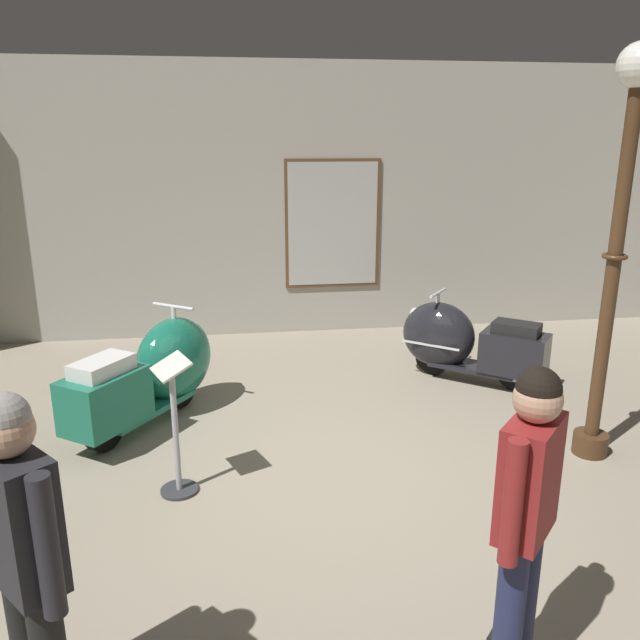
# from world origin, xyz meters

# --- Properties ---
(ground_plane) EXTENTS (60.00, 60.00, 0.00)m
(ground_plane) POSITION_xyz_m (0.00, 0.00, 0.00)
(ground_plane) COLOR gray
(showroom_back_wall) EXTENTS (18.00, 0.63, 3.45)m
(showroom_back_wall) POSITION_xyz_m (-0.13, 4.06, 1.72)
(showroom_back_wall) COLOR #ADA89E
(showroom_back_wall) RESTS_ON ground
(scooter_0) EXTENTS (1.36, 1.67, 1.04)m
(scooter_0) POSITION_xyz_m (-1.43, 1.40, 0.47)
(scooter_0) COLOR black
(scooter_0) RESTS_ON ground
(scooter_1) EXTENTS (1.49, 1.32, 0.95)m
(scooter_1) POSITION_xyz_m (1.70, 1.99, 0.43)
(scooter_1) COLOR black
(scooter_1) RESTS_ON ground
(lamppost) EXTENTS (0.32, 0.32, 3.19)m
(lamppost) POSITION_xyz_m (2.21, 0.23, 1.91)
(lamppost) COLOR #472D19
(lamppost) RESTS_ON ground
(visitor_0) EXTENTS (0.41, 0.42, 1.61)m
(visitor_0) POSITION_xyz_m (0.59, -1.82, 0.93)
(visitor_0) COLOR black
(visitor_0) RESTS_ON ground
(visitor_1) EXTENTS (0.41, 0.44, 1.64)m
(visitor_1) POSITION_xyz_m (-1.56, -1.87, 0.95)
(visitor_1) COLOR black
(visitor_1) RESTS_ON ground
(info_stanchion) EXTENTS (0.33, 0.38, 1.05)m
(info_stanchion) POSITION_xyz_m (-1.15, 0.10, 0.44)
(info_stanchion) COLOR #333338
(info_stanchion) RESTS_ON ground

